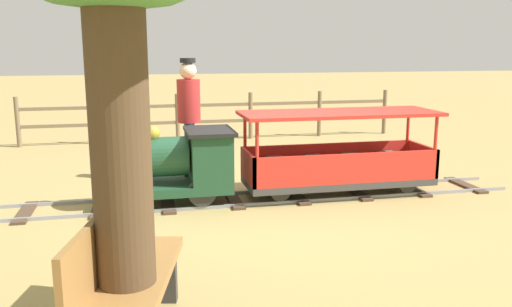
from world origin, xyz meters
TOP-DOWN VIEW (x-y plane):
  - ground_plane at (0.00, 0.00)m, footprint 60.00×60.00m
  - track at (0.00, 0.11)m, footprint 0.76×6.05m
  - locomotive at (0.00, 1.14)m, footprint 0.72×1.45m
  - passenger_car at (0.00, -0.79)m, footprint 0.82×2.35m
  - conductor_person at (1.01, 0.89)m, footprint 0.30×0.30m
  - park_bench at (-2.87, 1.65)m, footprint 1.36×0.68m
  - fence_section at (4.16, 0.11)m, footprint 0.08×7.13m

SIDE VIEW (x-z plane):
  - ground_plane at x=0.00m, z-range 0.00..0.00m
  - track at x=0.00m, z-range 0.00..0.04m
  - park_bench at x=-2.87m, z-range 0.01..0.83m
  - passenger_car at x=0.00m, z-range -0.06..0.91m
  - locomotive at x=0.00m, z-range -0.02..0.98m
  - fence_section at x=4.16m, z-range 0.03..0.93m
  - conductor_person at x=1.01m, z-range 0.15..1.77m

